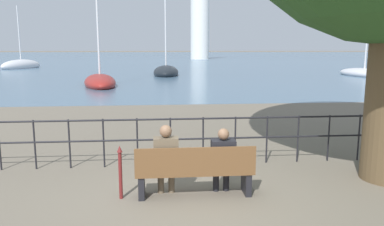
% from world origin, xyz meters
% --- Properties ---
extents(ground_plane, '(1000.00, 1000.00, 0.00)m').
position_xyz_m(ground_plane, '(0.00, 0.00, 0.00)').
color(ground_plane, '#706656').
extents(harbor_water, '(600.00, 300.00, 0.01)m').
position_xyz_m(harbor_water, '(0.00, 160.67, 0.00)').
color(harbor_water, slate).
rests_on(harbor_water, ground_plane).
extents(park_bench, '(2.02, 0.45, 0.90)m').
position_xyz_m(park_bench, '(0.00, -0.07, 0.44)').
color(park_bench, brown).
rests_on(park_bench, ground_plane).
extents(seated_person_left, '(0.41, 0.35, 1.25)m').
position_xyz_m(seated_person_left, '(-0.49, 0.01, 0.68)').
color(seated_person_left, brown).
rests_on(seated_person_left, ground_plane).
extents(seated_person_right, '(0.41, 0.35, 1.17)m').
position_xyz_m(seated_person_right, '(0.49, 0.02, 0.65)').
color(seated_person_right, black).
rests_on(seated_person_right, ground_plane).
extents(promenade_railing, '(12.08, 0.04, 1.05)m').
position_xyz_m(promenade_railing, '(0.00, 1.72, 0.69)').
color(promenade_railing, black).
rests_on(promenade_railing, ground_plane).
extents(closed_umbrella, '(0.09, 0.09, 0.92)m').
position_xyz_m(closed_umbrella, '(-1.25, -0.04, 0.51)').
color(closed_umbrella, maroon).
rests_on(closed_umbrella, ground_plane).
extents(sailboat_0, '(3.23, 6.45, 7.09)m').
position_xyz_m(sailboat_0, '(-4.56, 19.98, 0.26)').
color(sailboat_0, maroon).
rests_on(sailboat_0, ground_plane).
extents(sailboat_1, '(2.62, 5.98, 12.02)m').
position_xyz_m(sailboat_1, '(0.19, 30.01, 0.34)').
color(sailboat_1, black).
rests_on(sailboat_1, ground_plane).
extents(sailboat_2, '(4.40, 7.07, 8.45)m').
position_xyz_m(sailboat_2, '(-18.32, 44.79, 0.36)').
color(sailboat_2, silver).
rests_on(sailboat_2, ground_plane).
extents(sailboat_3, '(3.19, 6.98, 11.14)m').
position_xyz_m(sailboat_3, '(18.60, 27.26, 0.27)').
color(sailboat_3, silver).
rests_on(sailboat_3, ground_plane).
extents(harbor_lighthouse, '(4.56, 4.56, 23.00)m').
position_xyz_m(harbor_lighthouse, '(9.91, 87.65, 10.70)').
color(harbor_lighthouse, white).
rests_on(harbor_lighthouse, ground_plane).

